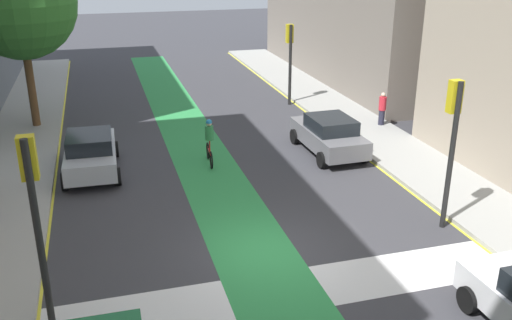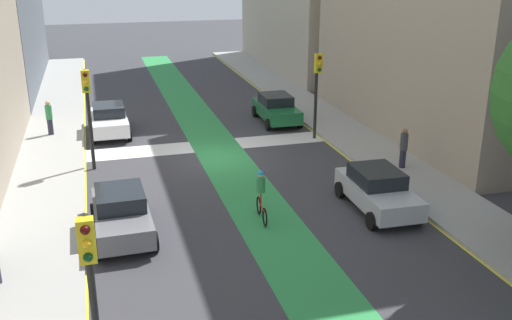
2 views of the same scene
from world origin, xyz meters
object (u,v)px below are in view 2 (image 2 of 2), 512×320
Objects in this scene: pedestrian_sidewalk_right_a at (49,117)px; car_grey_right_far at (121,213)px; traffic_signal_near_left at (317,80)px; pedestrian_sidewalk_left_a at (404,147)px; traffic_signal_near_right at (88,101)px; car_green_left_near at (276,108)px; car_silver_left_far at (378,190)px; traffic_signal_far_right at (90,273)px; cyclist_in_lane at (261,194)px; car_white_right_near at (109,119)px.

car_grey_right_far is at bearing 103.13° from pedestrian_sidewalk_right_a.
traffic_signal_near_left reaches higher than pedestrian_sidewalk_left_a.
traffic_signal_near_right reaches higher than car_green_left_near.
traffic_signal_far_right is at bearing 34.85° from car_silver_left_far.
cyclist_in_lane is 14.90m from pedestrian_sidewalk_right_a.
car_grey_right_far is 2.35× the size of pedestrian_sidewalk_left_a.
car_green_left_near is 13.04m from cyclist_in_lane.
car_grey_right_far is at bearing -96.83° from traffic_signal_far_right.
car_green_left_near is (-0.03, -12.64, 0.00)m from car_silver_left_far.
traffic_signal_near_left reaches higher than car_grey_right_far.
traffic_signal_near_right is 1.07× the size of car_white_right_near.
car_white_right_near is at bearing -20.29° from traffic_signal_near_left.
car_silver_left_far is (1.01, 8.99, -2.31)m from traffic_signal_near_left.
traffic_signal_far_right is 7.98m from car_grey_right_far.
traffic_signal_far_right is 20.08m from car_white_right_near.
pedestrian_sidewalk_right_a is at bearing -46.67° from car_silver_left_far.
traffic_signal_near_left is 6.17m from pedestrian_sidewalk_left_a.
traffic_signal_far_right is 1.00× the size of car_white_right_near.
car_silver_left_far is 4.64m from pedestrian_sidewalk_left_a.
cyclist_in_lane is (5.43, 8.61, -2.14)m from traffic_signal_near_left.
traffic_signal_far_right is at bearing 89.71° from traffic_signal_near_right.
car_grey_right_far and car_green_left_near have the same top height.
traffic_signal_far_right is at bearing 83.17° from car_grey_right_far.
pedestrian_sidewalk_right_a is 1.01× the size of pedestrian_sidewalk_left_a.
car_green_left_near is at bearing -127.66° from car_grey_right_far.
traffic_signal_near_left reaches higher than car_white_right_near.
traffic_signal_far_right is at bearing 38.77° from pedestrian_sidewalk_left_a.
cyclist_in_lane is (-5.77, 6.92, -2.18)m from traffic_signal_near_right.
traffic_signal_far_right is (0.07, 14.45, -0.20)m from traffic_signal_near_right.
cyclist_in_lane is at bearing 57.75° from traffic_signal_near_left.
traffic_signal_near_left is at bearing -96.40° from car_silver_left_far.
car_silver_left_far is 12.64m from car_green_left_near.
cyclist_in_lane is 1.02× the size of pedestrian_sidewalk_right_a.
pedestrian_sidewalk_right_a is at bearing -31.87° from pedestrian_sidewalk_left_a.
traffic_signal_far_right is (11.28, 16.14, -0.17)m from traffic_signal_near_left.
traffic_signal_near_right is 11.33m from traffic_signal_near_left.
car_silver_left_far is at bearing 177.08° from car_grey_right_far.
car_white_right_near is 2.34× the size of pedestrian_sidewalk_left_a.
traffic_signal_near_left reaches higher than car_green_left_near.
traffic_signal_far_right is 12.70m from car_silver_left_far.
cyclist_in_lane is at bearing 178.80° from car_grey_right_far.
car_silver_left_far is 2.34× the size of pedestrian_sidewalk_right_a.
traffic_signal_near_right reaches higher than pedestrian_sidewalk_left_a.
traffic_signal_near_right is 2.50× the size of pedestrian_sidewalk_left_a.
cyclist_in_lane reaches higher than car_green_left_near.
car_grey_right_far is (-0.84, 6.82, -2.35)m from traffic_signal_near_right.
car_grey_right_far is 1.00× the size of car_green_left_near.
car_green_left_near is at bearing -90.11° from car_silver_left_far.
car_silver_left_far is at bearing 175.16° from cyclist_in_lane.
pedestrian_sidewalk_left_a is at bearing 110.12° from traffic_signal_near_left.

